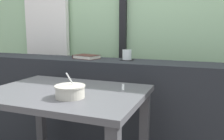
% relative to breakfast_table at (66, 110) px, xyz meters
% --- Properties ---
extents(outdoor_backdrop, '(4.80, 0.08, 2.80)m').
position_rel_breakfast_table_xyz_m(outdoor_backdrop, '(0.02, 1.26, 0.79)').
color(outdoor_backdrop, '#9EC699').
rests_on(outdoor_backdrop, ground).
extents(curtain_left_panel, '(0.56, 0.06, 2.50)m').
position_rel_breakfast_table_xyz_m(curtain_left_panel, '(-0.95, 1.16, 0.64)').
color(curtain_left_panel, white).
rests_on(curtain_left_panel, ground).
extents(window_divider_post, '(0.07, 0.05, 2.60)m').
position_rel_breakfast_table_xyz_m(window_divider_post, '(-0.02, 1.19, 0.69)').
color(window_divider_post, black).
rests_on(window_divider_post, ground).
extents(dark_console_ledge, '(2.80, 0.35, 0.86)m').
position_rel_breakfast_table_xyz_m(dark_console_ledge, '(0.02, 0.66, -0.18)').
color(dark_console_ledge, '#23262B').
rests_on(dark_console_ledge, ground).
extents(breakfast_table, '(0.97, 0.71, 0.74)m').
position_rel_breakfast_table_xyz_m(breakfast_table, '(0.00, 0.00, 0.00)').
color(breakfast_table, '#414145').
rests_on(breakfast_table, ground).
extents(coaster_square, '(0.10, 0.10, 0.00)m').
position_rel_breakfast_table_xyz_m(coaster_square, '(0.18, 0.70, 0.25)').
color(coaster_square, black).
rests_on(coaster_square, dark_console_ledge).
extents(juice_glass, '(0.08, 0.08, 0.09)m').
position_rel_breakfast_table_xyz_m(juice_glass, '(0.18, 0.70, 0.29)').
color(juice_glass, white).
rests_on(juice_glass, coaster_square).
extents(closed_book, '(0.24, 0.20, 0.03)m').
position_rel_breakfast_table_xyz_m(closed_book, '(-0.20, 0.69, 0.26)').
color(closed_book, '#47231E').
rests_on(closed_book, dark_console_ledge).
extents(soup_bowl, '(0.17, 0.17, 0.15)m').
position_rel_breakfast_table_xyz_m(soup_bowl, '(0.11, -0.12, 0.16)').
color(soup_bowl, '#BCB7A8').
rests_on(soup_bowl, breakfast_table).
extents(fork_utensil, '(0.07, 0.17, 0.01)m').
position_rel_breakfast_table_xyz_m(fork_utensil, '(0.31, 0.21, 0.13)').
color(fork_utensil, silver).
rests_on(fork_utensil, breakfast_table).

